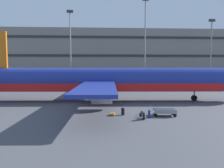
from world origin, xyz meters
TOP-DOWN VIEW (x-y plane):
  - ground_plane at (0.00, 0.00)m, footprint 600.00×600.00m
  - terminal_structure at (0.00, 42.53)m, footprint 173.62×15.40m
  - airliner at (-0.99, -1.59)m, footprint 42.75×34.63m
  - light_mast_center_left at (-9.60, 27.58)m, footprint 1.80×0.50m
  - light_mast_center_right at (11.57, 27.58)m, footprint 1.80×0.50m
  - light_mast_right at (31.07, 27.58)m, footprint 1.80×0.50m
  - suitcase_red at (0.88, -11.78)m, footprint 0.34×0.42m
  - suitcase_laid_flat at (-0.31, -11.85)m, footprint 0.62×0.84m
  - suitcase_small at (3.58, -13.23)m, footprint 0.33×0.47m
  - suitcase_upright at (2.81, -14.06)m, footprint 0.31×0.50m
  - backpack_teal at (2.76, -12.88)m, footprint 0.41×0.38m
  - backpack_navy at (3.07, -11.78)m, footprint 0.31×0.26m
  - baggage_cart at (5.48, -12.49)m, footprint 3.36×1.61m

SIDE VIEW (x-z plane):
  - ground_plane at x=0.00m, z-range 0.00..0.00m
  - suitcase_laid_flat at x=-0.31m, z-range 0.00..0.25m
  - backpack_navy at x=3.07m, z-range -0.03..0.46m
  - backpack_teal at x=2.76m, z-range -0.03..0.52m
  - suitcase_upright at x=2.81m, z-range -0.05..0.81m
  - suitcase_red at x=0.88m, z-range -0.04..0.88m
  - baggage_cart at x=5.48m, z-range 0.02..0.84m
  - suitcase_small at x=3.58m, z-range -0.05..0.91m
  - airliner at x=-0.99m, z-range -2.26..8.60m
  - terminal_structure at x=0.00m, z-range 0.00..17.36m
  - light_mast_right at x=31.07m, z-range 1.64..20.54m
  - light_mast_center_left at x=-9.60m, z-range 1.68..22.54m
  - light_mast_center_right at x=11.57m, z-range 1.73..26.20m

